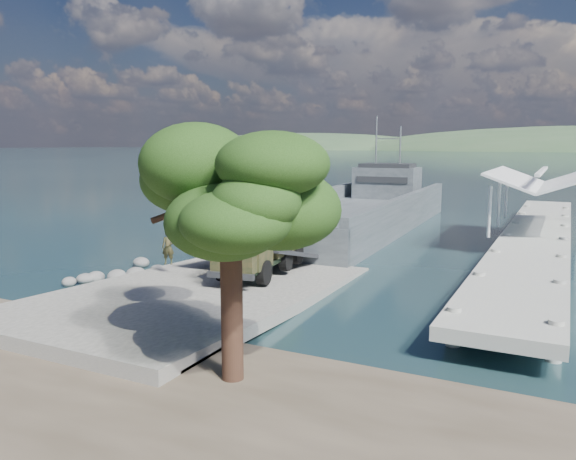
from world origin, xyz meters
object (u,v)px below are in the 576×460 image
at_px(overhang_tree, 223,191).
at_px(landing_craft, 354,219).
at_px(pier, 537,226).
at_px(military_truck, 264,238).
at_px(soldier, 168,255).

bearing_deg(overhang_tree, landing_craft, 102.93).
bearing_deg(pier, overhang_tree, -104.65).
bearing_deg(military_truck, pier, 44.87).
height_order(landing_craft, overhang_tree, landing_craft).
bearing_deg(soldier, pier, 25.16).
bearing_deg(landing_craft, pier, -14.75).
height_order(pier, military_truck, pier).
relative_size(pier, overhang_tree, 5.63).
xyz_separation_m(pier, overhang_tree, (-7.03, -26.88, 4.08)).
xyz_separation_m(landing_craft, soldier, (-2.40, -21.02, 0.53)).
xyz_separation_m(pier, soldier, (-16.34, -17.80, -0.22)).
bearing_deg(landing_craft, military_truck, -85.96).
xyz_separation_m(soldier, overhang_tree, (9.31, -9.08, 4.30)).
relative_size(pier, landing_craft, 1.25).
xyz_separation_m(military_truck, overhang_tree, (5.01, -11.39, 3.47)).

